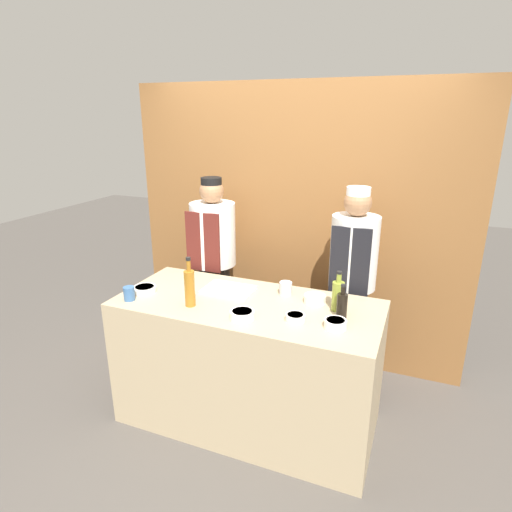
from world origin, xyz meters
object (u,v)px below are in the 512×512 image
at_px(sauce_bowl_purple, 335,323).
at_px(bottle_soy, 342,306).
at_px(sauce_bowl_white, 315,299).
at_px(bottle_oil, 338,295).
at_px(sauce_bowl_green, 145,289).
at_px(cup_steel, 286,288).
at_px(sauce_bowl_red, 242,314).
at_px(cutting_board, 228,290).
at_px(bottle_amber, 190,287).
at_px(sauce_bowl_orange, 295,317).
at_px(chef_right, 351,287).
at_px(chef_left, 214,267).
at_px(cup_blue, 129,294).

height_order(sauce_bowl_purple, bottle_soy, bottle_soy).
bearing_deg(sauce_bowl_white, bottle_oil, -18.12).
bearing_deg(sauce_bowl_green, cup_steel, 19.33).
bearing_deg(cup_steel, bottle_soy, -27.74).
relative_size(sauce_bowl_red, cup_steel, 1.65).
xyz_separation_m(cutting_board, bottle_amber, (-0.13, -0.31, 0.12)).
relative_size(sauce_bowl_orange, bottle_soy, 0.52).
distance_m(bottle_oil, cup_steel, 0.41).
xyz_separation_m(sauce_bowl_red, bottle_soy, (0.57, 0.22, 0.06)).
height_order(sauce_bowl_orange, chef_right, chef_right).
xyz_separation_m(sauce_bowl_red, bottle_oil, (0.52, 0.34, 0.07)).
bearing_deg(cup_steel, chef_left, 151.73).
bearing_deg(bottle_oil, cup_steel, 164.11).
distance_m(sauce_bowl_green, bottle_amber, 0.44).
relative_size(cutting_board, chef_left, 0.21).
bearing_deg(sauce_bowl_red, cup_steel, 73.74).
bearing_deg(sauce_bowl_orange, sauce_bowl_green, 178.50).
bearing_deg(bottle_oil, sauce_bowl_red, -146.50).
distance_m(sauce_bowl_white, sauce_bowl_green, 1.20).
distance_m(sauce_bowl_white, sauce_bowl_orange, 0.31).
height_order(sauce_bowl_white, bottle_soy, bottle_soy).
bearing_deg(sauce_bowl_green, sauce_bowl_white, 13.20).
distance_m(sauce_bowl_white, bottle_amber, 0.83).
bearing_deg(cup_blue, chef_left, 79.19).
bearing_deg(sauce_bowl_orange, chef_left, 140.97).
relative_size(sauce_bowl_white, bottle_soy, 0.63).
bearing_deg(cup_blue, bottle_amber, 10.34).
xyz_separation_m(cup_steel, cup_blue, (-0.96, -0.48, 0.00)).
relative_size(sauce_bowl_white, chef_left, 0.09).
height_order(bottle_amber, bottle_soy, bottle_amber).
distance_m(sauce_bowl_orange, bottle_soy, 0.29).
bearing_deg(chef_right, sauce_bowl_orange, -104.82).
xyz_separation_m(bottle_soy, chef_right, (-0.05, 0.65, -0.13)).
bearing_deg(cup_steel, sauce_bowl_white, -14.26).
relative_size(cutting_board, bottle_amber, 1.03).
xyz_separation_m(bottle_amber, cup_blue, (-0.43, -0.08, -0.08)).
height_order(cutting_board, chef_left, chef_left).
height_order(sauce_bowl_white, sauce_bowl_orange, sauce_bowl_white).
xyz_separation_m(bottle_oil, cup_blue, (-1.34, -0.37, -0.06)).
xyz_separation_m(sauce_bowl_red, chef_left, (-0.65, 0.87, -0.08)).
bearing_deg(chef_right, bottle_amber, -137.82).
relative_size(sauce_bowl_purple, sauce_bowl_orange, 1.11).
distance_m(bottle_soy, cup_blue, 1.42).
bearing_deg(bottle_soy, cutting_board, 170.68).
height_order(sauce_bowl_purple, bottle_oil, bottle_oil).
relative_size(sauce_bowl_green, chef_right, 0.10).
bearing_deg(sauce_bowl_white, chef_left, 154.61).
xyz_separation_m(sauce_bowl_green, bottle_oil, (1.33, 0.22, 0.08)).
xyz_separation_m(sauce_bowl_orange, bottle_amber, (-0.71, -0.05, 0.11)).
bearing_deg(bottle_soy, sauce_bowl_purple, -94.33).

